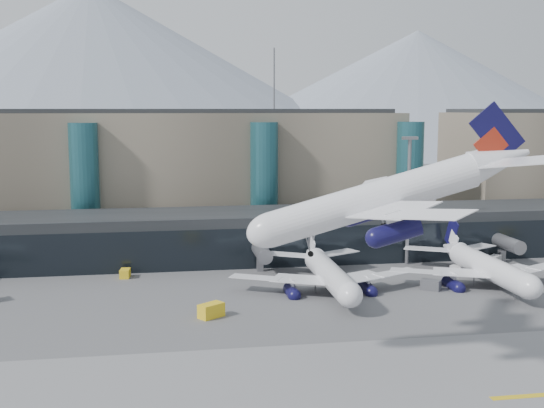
{
  "coord_description": "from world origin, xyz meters",
  "views": [
    {
      "loc": [
        -18.62,
        -79.85,
        30.94
      ],
      "look_at": [
        -0.12,
        32.0,
        15.11
      ],
      "focal_mm": 45.0,
      "sensor_mm": 36.0,
      "label": 1
    }
  ],
  "objects_px": {
    "lightmast_mid": "(408,193)",
    "veh_b": "(125,273)",
    "hero_jet": "(400,185)",
    "veh_c": "(431,285)",
    "veh_g": "(457,269)",
    "veh_h": "(211,310)",
    "jet_parked_mid": "(326,264)",
    "veh_d": "(495,260)",
    "jet_parked_right": "(481,258)"
  },
  "relations": [
    {
      "from": "lightmast_mid",
      "to": "veh_d",
      "type": "relative_size",
      "value": 8.07
    },
    {
      "from": "lightmast_mid",
      "to": "jet_parked_right",
      "type": "xyz_separation_m",
      "value": [
        8.11,
        -15.54,
        -10.03
      ]
    },
    {
      "from": "lightmast_mid",
      "to": "veh_b",
      "type": "height_order",
      "value": "lightmast_mid"
    },
    {
      "from": "veh_b",
      "to": "veh_c",
      "type": "distance_m",
      "value": 55.26
    },
    {
      "from": "veh_b",
      "to": "jet_parked_right",
      "type": "bearing_deg",
      "value": -95.99
    },
    {
      "from": "veh_c",
      "to": "veh_h",
      "type": "xyz_separation_m",
      "value": [
        -38.51,
        -9.38,
        0.16
      ]
    },
    {
      "from": "lightmast_mid",
      "to": "veh_g",
      "type": "bearing_deg",
      "value": -51.69
    },
    {
      "from": "veh_c",
      "to": "veh_h",
      "type": "relative_size",
      "value": 0.85
    },
    {
      "from": "jet_parked_right",
      "to": "veh_h",
      "type": "xyz_separation_m",
      "value": [
        -49.62,
        -13.44,
        -3.33
      ]
    },
    {
      "from": "jet_parked_right",
      "to": "veh_g",
      "type": "distance_m",
      "value": 7.92
    },
    {
      "from": "jet_parked_right",
      "to": "veh_b",
      "type": "relative_size",
      "value": 12.98
    },
    {
      "from": "lightmast_mid",
      "to": "veh_b",
      "type": "distance_m",
      "value": 57.1
    },
    {
      "from": "hero_jet",
      "to": "veh_b",
      "type": "relative_size",
      "value": 13.27
    },
    {
      "from": "lightmast_mid",
      "to": "veh_c",
      "type": "xyz_separation_m",
      "value": [
        -2.99,
        -19.6,
        -13.52
      ]
    },
    {
      "from": "lightmast_mid",
      "to": "veh_g",
      "type": "height_order",
      "value": "lightmast_mid"
    },
    {
      "from": "lightmast_mid",
      "to": "jet_parked_mid",
      "type": "height_order",
      "value": "lightmast_mid"
    },
    {
      "from": "veh_b",
      "to": "veh_g",
      "type": "distance_m",
      "value": 62.58
    },
    {
      "from": "hero_jet",
      "to": "veh_c",
      "type": "height_order",
      "value": "hero_jet"
    },
    {
      "from": "jet_parked_right",
      "to": "veh_d",
      "type": "xyz_separation_m",
      "value": [
        9.22,
        12.4,
        -3.48
      ]
    },
    {
      "from": "jet_parked_right",
      "to": "veh_h",
      "type": "distance_m",
      "value": 51.51
    },
    {
      "from": "veh_c",
      "to": "veh_d",
      "type": "relative_size",
      "value": 1.02
    },
    {
      "from": "veh_c",
      "to": "veh_g",
      "type": "xyz_separation_m",
      "value": [
        9.82,
        10.95,
        -0.21
      ]
    },
    {
      "from": "jet_parked_right",
      "to": "veh_b",
      "type": "distance_m",
      "value": 65.02
    },
    {
      "from": "veh_h",
      "to": "lightmast_mid",
      "type": "bearing_deg",
      "value": -1.05
    },
    {
      "from": "jet_parked_right",
      "to": "veh_d",
      "type": "relative_size",
      "value": 11.37
    },
    {
      "from": "jet_parked_mid",
      "to": "veh_c",
      "type": "xyz_separation_m",
      "value": [
        17.59,
        -4.04,
        -3.41
      ]
    },
    {
      "from": "veh_b",
      "to": "veh_h",
      "type": "bearing_deg",
      "value": -146.69
    },
    {
      "from": "veh_b",
      "to": "veh_h",
      "type": "distance_m",
      "value": 30.25
    },
    {
      "from": "hero_jet",
      "to": "jet_parked_right",
      "type": "xyz_separation_m",
      "value": [
        28.61,
        35.51,
        -17.6
      ]
    },
    {
      "from": "jet_parked_right",
      "to": "veh_h",
      "type": "bearing_deg",
      "value": 104.84
    },
    {
      "from": "jet_parked_mid",
      "to": "veh_g",
      "type": "relative_size",
      "value": 14.92
    },
    {
      "from": "lightmast_mid",
      "to": "jet_parked_mid",
      "type": "xyz_separation_m",
      "value": [
        -20.58,
        -15.56,
        -10.11
      ]
    },
    {
      "from": "jet_parked_right",
      "to": "veh_g",
      "type": "height_order",
      "value": "jet_parked_right"
    },
    {
      "from": "veh_b",
      "to": "veh_h",
      "type": "relative_size",
      "value": 0.73
    },
    {
      "from": "hero_jet",
      "to": "veh_d",
      "type": "bearing_deg",
      "value": 55.19
    },
    {
      "from": "veh_d",
      "to": "veh_h",
      "type": "height_order",
      "value": "veh_h"
    },
    {
      "from": "veh_b",
      "to": "veh_c",
      "type": "height_order",
      "value": "veh_c"
    },
    {
      "from": "hero_jet",
      "to": "veh_h",
      "type": "distance_m",
      "value": 36.96
    },
    {
      "from": "hero_jet",
      "to": "jet_parked_mid",
      "type": "distance_m",
      "value": 39.65
    },
    {
      "from": "jet_parked_mid",
      "to": "veh_b",
      "type": "relative_size",
      "value": 12.73
    },
    {
      "from": "veh_c",
      "to": "veh_d",
      "type": "xyz_separation_m",
      "value": [
        20.32,
        16.47,
        0.01
      ]
    },
    {
      "from": "veh_g",
      "to": "veh_h",
      "type": "relative_size",
      "value": 0.62
    },
    {
      "from": "jet_parked_mid",
      "to": "veh_d",
      "type": "relative_size",
      "value": 11.15
    },
    {
      "from": "hero_jet",
      "to": "jet_parked_right",
      "type": "relative_size",
      "value": 1.02
    },
    {
      "from": "jet_parked_mid",
      "to": "veh_g",
      "type": "distance_m",
      "value": 28.5
    },
    {
      "from": "veh_h",
      "to": "hero_jet",
      "type": "bearing_deg",
      "value": -82.4
    },
    {
      "from": "veh_b",
      "to": "lightmast_mid",
      "type": "bearing_deg",
      "value": -81.87
    },
    {
      "from": "jet_parked_right",
      "to": "veh_b",
      "type": "height_order",
      "value": "jet_parked_right"
    },
    {
      "from": "hero_jet",
      "to": "veh_c",
      "type": "relative_size",
      "value": 11.37
    },
    {
      "from": "veh_g",
      "to": "hero_jet",
      "type": "bearing_deg",
      "value": -67.86
    }
  ]
}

